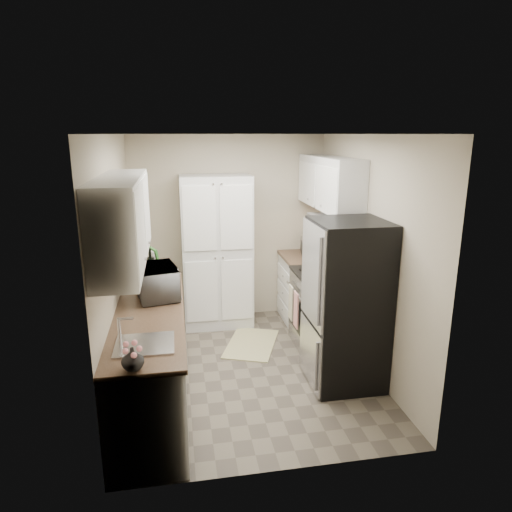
{
  "coord_description": "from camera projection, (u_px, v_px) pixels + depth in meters",
  "views": [
    {
      "loc": [
        -0.71,
        -4.48,
        2.5
      ],
      "look_at": [
        0.12,
        0.15,
        1.24
      ],
      "focal_mm": 32.0,
      "sensor_mm": 36.0,
      "label": 1
    }
  ],
  "objects": [
    {
      "name": "ground",
      "position": [
        248.0,
        368.0,
        5.02
      ],
      "size": [
        3.2,
        3.2,
        0.0
      ],
      "primitive_type": "plane",
      "color": "#665B4C",
      "rests_on": "ground"
    },
    {
      "name": "room_shell",
      "position": [
        246.0,
        224.0,
        4.59
      ],
      "size": [
        2.64,
        3.24,
        2.52
      ],
      "color": "beige",
      "rests_on": "ground"
    },
    {
      "name": "pantry_cabinet",
      "position": [
        217.0,
        252.0,
        5.98
      ],
      "size": [
        0.9,
        0.55,
        2.0
      ],
      "primitive_type": "cube",
      "color": "silver",
      "rests_on": "ground"
    },
    {
      "name": "base_cabinet_left",
      "position": [
        152.0,
        358.0,
        4.33
      ],
      "size": [
        0.6,
        2.3,
        0.88
      ],
      "primitive_type": "cube",
      "color": "silver",
      "rests_on": "ground"
    },
    {
      "name": "countertop_left",
      "position": [
        149.0,
        313.0,
        4.22
      ],
      "size": [
        0.63,
        2.33,
        0.04
      ],
      "primitive_type": "cube",
      "color": "brown",
      "rests_on": "base_cabinet_left"
    },
    {
      "name": "base_cabinet_right",
      "position": [
        306.0,
        290.0,
        6.21
      ],
      "size": [
        0.6,
        0.8,
        0.88
      ],
      "primitive_type": "cube",
      "color": "silver",
      "rests_on": "ground"
    },
    {
      "name": "countertop_right",
      "position": [
        307.0,
        258.0,
        6.09
      ],
      "size": [
        0.63,
        0.83,
        0.04
      ],
      "primitive_type": "cube",
      "color": "brown",
      "rests_on": "base_cabinet_right"
    },
    {
      "name": "electric_range",
      "position": [
        323.0,
        309.0,
        5.44
      ],
      "size": [
        0.71,
        0.78,
        1.13
      ],
      "color": "#B7B7BC",
      "rests_on": "ground"
    },
    {
      "name": "refrigerator",
      "position": [
        346.0,
        304.0,
        4.57
      ],
      "size": [
        0.7,
        0.72,
        1.7
      ],
      "primitive_type": "cube",
      "color": "#B7B7BC",
      "rests_on": "ground"
    },
    {
      "name": "microwave",
      "position": [
        157.0,
        282.0,
        4.54
      ],
      "size": [
        0.49,
        0.63,
        0.31
      ],
      "primitive_type": "imported",
      "rotation": [
        0.0,
        0.0,
        1.78
      ],
      "color": "#B9BBBF",
      "rests_on": "countertop_left"
    },
    {
      "name": "wine_bottle",
      "position": [
        151.0,
        266.0,
        5.03
      ],
      "size": [
        0.08,
        0.08,
        0.33
      ],
      "primitive_type": "cylinder",
      "color": "black",
      "rests_on": "countertop_left"
    },
    {
      "name": "flower_vase",
      "position": [
        133.0,
        359.0,
        3.14
      ],
      "size": [
        0.2,
        0.2,
        0.16
      ],
      "primitive_type": "imported",
      "rotation": [
        0.0,
        0.0,
        -0.37
      ],
      "color": "silver",
      "rests_on": "countertop_left"
    },
    {
      "name": "cutting_board",
      "position": [
        155.0,
        261.0,
        5.25
      ],
      "size": [
        0.12,
        0.25,
        0.33
      ],
      "primitive_type": "cube",
      "rotation": [
        0.0,
        0.0,
        0.38
      ],
      "color": "#34842E",
      "rests_on": "countertop_left"
    },
    {
      "name": "toaster_oven",
      "position": [
        313.0,
        247.0,
        6.13
      ],
      "size": [
        0.37,
        0.43,
        0.22
      ],
      "primitive_type": "cube",
      "rotation": [
        0.0,
        0.0,
        -0.18
      ],
      "color": "#B2B2B7",
      "rests_on": "countertop_right"
    },
    {
      "name": "fruit_basket",
      "position": [
        313.0,
        235.0,
        6.09
      ],
      "size": [
        0.31,
        0.31,
        0.11
      ],
      "primitive_type": null,
      "rotation": [
        0.0,
        0.0,
        0.17
      ],
      "color": "#DF4105",
      "rests_on": "toaster_oven"
    },
    {
      "name": "kitchen_mat",
      "position": [
        251.0,
        344.0,
        5.6
      ],
      "size": [
        0.83,
        1.02,
        0.01
      ],
      "primitive_type": "cube",
      "rotation": [
        0.0,
        0.0,
        -0.36
      ],
      "color": "#CFC788",
      "rests_on": "ground"
    }
  ]
}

